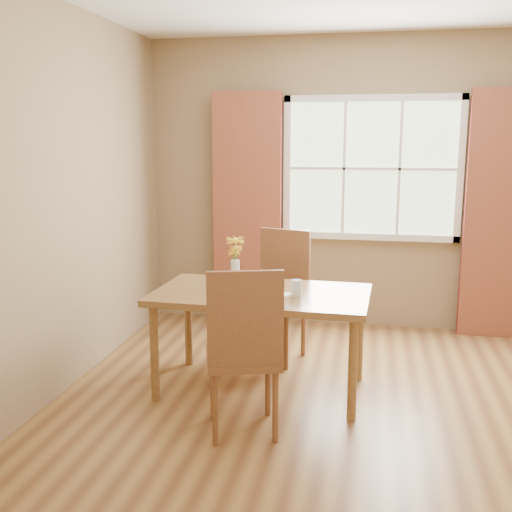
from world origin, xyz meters
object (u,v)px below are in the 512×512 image
Objects in this scene: chair_near at (244,346)px; water_glass at (296,289)px; croissant_sandwich at (249,285)px; flower_vase at (235,255)px; dining_table at (261,302)px; chair_far at (280,288)px.

water_glass is (0.23, 0.63, 0.20)m from chair_near.
chair_near is 6.49× the size of croissant_sandwich.
flower_vase reaches higher than croissant_sandwich.
water_glass is 0.33× the size of flower_vase.
chair_far is at bearing 90.23° from dining_table.
flower_vase is (-0.49, 0.31, 0.15)m from water_glass.
flower_vase is (-0.27, 0.94, 0.36)m from chair_near.
chair_far is (-0.00, 1.41, -0.00)m from chair_near.
chair_far is 0.84m from water_glass.
croissant_sandwich is at bearing -112.77° from dining_table.
croissant_sandwich is 0.47× the size of flower_vase.
water_glass is at bearing -57.89° from chair_far.
dining_table is 4.40× the size of flower_vase.
water_glass is at bearing 53.29° from chair_near.
chair_near is at bearing -79.30° from croissant_sandwich.
chair_far is 3.04× the size of flower_vase.
chair_near is 1.41m from chair_far.
water_glass is (0.25, -0.07, 0.13)m from dining_table.
dining_table is at bearing 163.90° from water_glass.
flower_vase is at bearing 147.86° from water_glass.
flower_vase is at bearing 117.64° from croissant_sandwich.
chair_far is 9.35× the size of water_glass.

